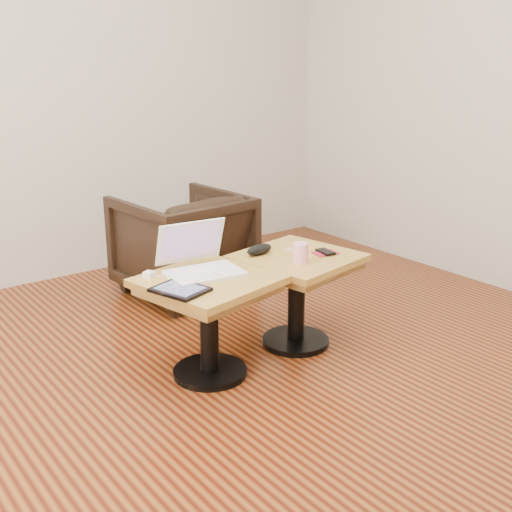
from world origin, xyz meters
TOP-DOWN VIEW (x-y plane):
  - room_shell at (0.00, 0.00)m, footprint 4.52×4.52m
  - side_table_left at (0.14, 0.50)m, footprint 0.62×0.62m
  - side_table_right at (0.68, 0.52)m, footprint 0.61×0.61m
  - laptop at (0.16, 0.59)m, footprint 0.36×0.34m
  - tablet at (-0.04, 0.43)m, footprint 0.23×0.26m
  - charging_adapter at (-0.06, 0.67)m, footprint 0.06×0.06m
  - glasses_case at (0.54, 0.64)m, footprint 0.17×0.09m
  - striped_cup at (0.62, 0.42)m, footprint 0.09×0.09m
  - earbuds_tangle at (0.71, 0.59)m, footprint 0.07×0.05m
  - phone_on_sleeve at (0.81, 0.45)m, footprint 0.13×0.11m
  - armchair at (0.60, 1.49)m, footprint 0.72×0.74m

SIDE VIEW (x-z plane):
  - armchair at x=0.60m, z-range 0.00..0.63m
  - side_table_left at x=0.14m, z-range 0.12..0.59m
  - side_table_right at x=0.68m, z-range 0.12..0.59m
  - earbuds_tangle at x=0.71m, z-range 0.47..0.49m
  - phone_on_sleeve at x=0.81m, z-range 0.47..0.49m
  - tablet at x=-0.04m, z-range 0.48..0.49m
  - charging_adapter at x=-0.06m, z-range 0.48..0.50m
  - glasses_case at x=0.54m, z-range 0.48..0.53m
  - laptop at x=0.16m, z-range 0.41..0.63m
  - striped_cup at x=0.62m, z-range 0.48..0.57m
  - room_shell at x=0.00m, z-range 0.00..2.71m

